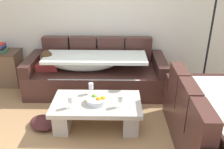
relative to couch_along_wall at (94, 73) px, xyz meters
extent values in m
cube|color=silver|center=(0.22, 0.53, 1.02)|extent=(9.00, 0.10, 2.70)
cube|color=#472823|center=(0.04, -0.02, -0.12)|extent=(2.37, 0.92, 0.42)
cube|color=#472823|center=(-0.71, 0.36, 0.32)|extent=(0.47, 0.16, 0.46)
cube|color=#472823|center=(-0.21, 0.36, 0.32)|extent=(0.47, 0.16, 0.46)
cube|color=#472823|center=(0.29, 0.36, 0.32)|extent=(0.47, 0.16, 0.46)
cube|color=#472823|center=(0.79, 0.36, 0.32)|extent=(0.47, 0.16, 0.46)
cube|color=#39201C|center=(-1.06, -0.02, 0.19)|extent=(0.18, 0.92, 0.20)
cube|color=#39201C|center=(1.13, -0.02, 0.19)|extent=(0.18, 0.92, 0.20)
cube|color=#B23838|center=(-0.79, -0.03, 0.14)|extent=(0.36, 0.28, 0.11)
sphere|color=#936B4C|center=(-0.79, -0.07, 0.30)|extent=(0.21, 0.21, 0.21)
sphere|color=#4C331E|center=(-0.79, -0.07, 0.33)|extent=(0.20, 0.20, 0.20)
ellipsoid|color=white|center=(-0.17, -0.07, 0.23)|extent=(1.10, 0.44, 0.28)
cube|color=white|center=(0.04, -0.09, 0.33)|extent=(1.70, 0.60, 0.05)
cube|color=white|center=(0.04, -0.46, -0.10)|extent=(1.44, 0.04, 0.38)
cube|color=#472823|center=(1.58, -1.53, -0.12)|extent=(0.92, 1.78, 0.42)
cube|color=#472823|center=(1.20, -2.00, 0.32)|extent=(0.16, 0.45, 0.46)
cube|color=#472823|center=(1.20, -1.53, 0.32)|extent=(0.16, 0.45, 0.46)
cube|color=#472823|center=(1.20, -1.05, 0.32)|extent=(0.16, 0.45, 0.46)
cube|color=#39201C|center=(1.58, -0.72, 0.19)|extent=(0.92, 0.18, 0.20)
ellipsoid|color=silver|center=(1.63, -1.44, 0.23)|extent=(0.44, 0.86, 0.28)
cube|color=#BEB6AB|center=(0.12, -1.06, 0.02)|extent=(1.20, 0.68, 0.06)
cube|color=#BEB6AB|center=(-0.34, -1.06, -0.17)|extent=(0.20, 0.54, 0.32)
cube|color=#BEB6AB|center=(0.58, -1.06, -0.17)|extent=(0.20, 0.54, 0.32)
cylinder|color=silver|center=(0.13, -1.09, 0.08)|extent=(0.28, 0.28, 0.07)
sphere|color=olive|center=(0.10, -1.03, 0.11)|extent=(0.08, 0.08, 0.08)
sphere|color=orange|center=(0.22, -1.08, 0.11)|extent=(0.08, 0.08, 0.08)
sphere|color=orange|center=(0.16, -1.11, 0.11)|extent=(0.08, 0.08, 0.08)
cylinder|color=silver|center=(-0.19, -1.21, 0.05)|extent=(0.06, 0.06, 0.01)
cylinder|color=silver|center=(-0.19, -1.21, 0.09)|extent=(0.01, 0.01, 0.07)
cylinder|color=silver|center=(-0.19, -1.21, 0.17)|extent=(0.07, 0.07, 0.08)
cylinder|color=silver|center=(0.44, -1.18, 0.05)|extent=(0.06, 0.06, 0.01)
cylinder|color=silver|center=(0.44, -1.18, 0.09)|extent=(0.01, 0.01, 0.07)
cylinder|color=silver|center=(0.44, -1.18, 0.17)|extent=(0.07, 0.07, 0.08)
cylinder|color=silver|center=(0.03, -0.84, 0.05)|extent=(0.06, 0.06, 0.01)
cylinder|color=silver|center=(0.03, -0.84, 0.09)|extent=(0.01, 0.01, 0.07)
cylinder|color=silver|center=(0.03, -0.84, 0.17)|extent=(0.07, 0.07, 0.08)
cube|color=brown|center=(-1.74, 0.23, -0.02)|extent=(0.70, 0.42, 0.62)
cube|color=#338C59|center=(-1.68, 0.22, 0.33)|extent=(0.18, 0.20, 0.03)
cube|color=#72337F|center=(-1.69, 0.22, 0.36)|extent=(0.13, 0.21, 0.02)
cube|color=black|center=(-1.68, 0.21, 0.38)|extent=(0.16, 0.23, 0.03)
cube|color=#2D569E|center=(-1.68, 0.22, 0.41)|extent=(0.15, 0.22, 0.03)
cube|color=red|center=(-1.69, 0.23, 0.44)|extent=(0.14, 0.21, 0.03)
cylinder|color=black|center=(1.90, -0.05, -0.32)|extent=(0.28, 0.28, 0.02)
cylinder|color=black|center=(1.90, -0.05, 0.59)|extent=(0.03, 0.03, 1.80)
ellipsoid|color=#4C2323|center=(-0.63, -1.10, -0.27)|extent=(0.51, 0.50, 0.12)
camera|label=1|loc=(0.39, -3.89, 1.74)|focal=39.00mm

